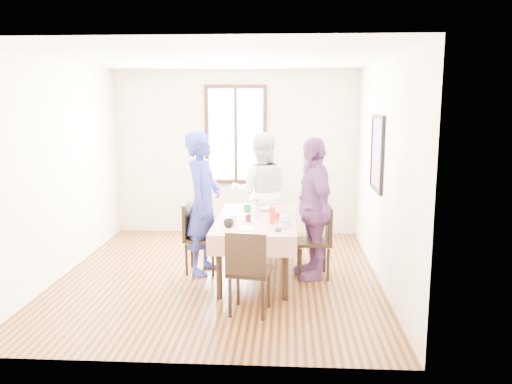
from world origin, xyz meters
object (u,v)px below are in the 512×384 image
(chair_far, at_px, (261,221))
(person_far, at_px, (261,193))
(chair_right, at_px, (313,242))
(chair_near, at_px, (250,271))
(chair_left, at_px, (202,238))
(person_right, at_px, (312,208))
(person_left, at_px, (203,203))
(dining_table, at_px, (256,248))

(chair_far, xyz_separation_m, person_far, (0.00, -0.02, 0.43))
(chair_right, height_order, chair_near, same)
(chair_left, distance_m, person_far, 1.27)
(chair_left, distance_m, chair_near, 1.47)
(chair_left, xyz_separation_m, chair_far, (0.72, 0.98, 0.00))
(chair_far, xyz_separation_m, person_right, (0.70, -1.08, 0.43))
(person_far, bearing_deg, person_left, 52.02)
(chair_right, height_order, person_left, person_left)
(chair_near, bearing_deg, chair_far, 98.81)
(chair_right, bearing_deg, chair_near, 145.67)
(chair_right, distance_m, chair_near, 1.38)
(person_far, bearing_deg, dining_table, 88.08)
(chair_near, xyz_separation_m, person_far, (0.00, 2.25, 0.43))
(chair_left, height_order, chair_far, same)
(chair_far, height_order, person_left, person_left)
(chair_left, bearing_deg, person_far, 144.26)
(person_far, relative_size, person_right, 1.00)
(person_left, relative_size, person_far, 1.04)
(person_right, bearing_deg, chair_right, 75.53)
(person_left, bearing_deg, person_far, -25.01)
(chair_left, height_order, chair_near, same)
(chair_right, distance_m, person_right, 0.43)
(chair_near, xyz_separation_m, person_right, (0.70, 1.18, 0.43))
(person_left, height_order, person_right, person_left)
(chair_right, height_order, person_right, person_right)
(dining_table, height_order, chair_left, chair_left)
(dining_table, xyz_separation_m, chair_left, (-0.72, 0.15, 0.08))
(chair_left, height_order, person_far, person_far)
(chair_far, xyz_separation_m, chair_near, (0.00, -2.27, 0.00))
(chair_far, relative_size, person_right, 0.51)
(dining_table, distance_m, chair_near, 1.14)
(dining_table, bearing_deg, chair_right, 4.11)
(person_right, bearing_deg, dining_table, -100.25)
(person_left, bearing_deg, chair_right, -83.10)
(person_left, height_order, person_far, person_left)
(chair_left, relative_size, chair_near, 1.00)
(chair_right, relative_size, chair_far, 1.00)
(person_far, bearing_deg, person_right, 121.41)
(dining_table, relative_size, person_far, 0.93)
(person_right, bearing_deg, person_far, -161.14)
(chair_right, distance_m, person_left, 1.49)
(dining_table, height_order, person_right, person_right)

